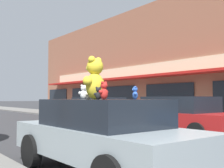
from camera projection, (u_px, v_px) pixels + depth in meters
name	position (u px, v px, depth m)	size (l,w,h in m)	color
ground_plane	(187.00, 155.00, 7.31)	(260.00, 260.00, 0.00)	#333335
storefront_row	(194.00, 68.00, 23.35)	(13.26, 30.31, 7.98)	#9E6047
plush_art_car	(103.00, 133.00, 5.56)	(2.09, 4.44, 1.46)	#8C999E
teddy_bear_giant	(95.00, 79.00, 5.79)	(0.67, 0.49, 0.88)	yellow
teddy_bear_cream	(88.00, 93.00, 6.10)	(0.18, 0.17, 0.26)	beige
teddy_bear_blue	(135.00, 93.00, 5.55)	(0.16, 0.19, 0.26)	blue
teddy_bear_white	(83.00, 92.00, 6.27)	(0.24, 0.15, 0.33)	white
teddy_bear_black	(98.00, 93.00, 5.19)	(0.18, 0.13, 0.24)	black
teddy_bear_red	(104.00, 91.00, 5.10)	(0.25, 0.17, 0.33)	red
parked_car_far_center	(180.00, 115.00, 10.80)	(2.11, 4.66, 1.54)	maroon
parked_car_far_right	(98.00, 110.00, 15.20)	(1.98, 4.63, 1.52)	#B7B7BC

